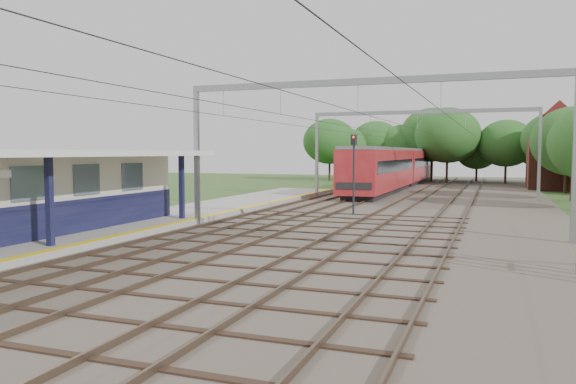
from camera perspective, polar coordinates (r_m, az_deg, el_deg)
The scene contains 12 objects.
ground at distance 13.83m, azimuth -22.16°, elevation -11.79°, with size 160.00×160.00×0.00m, color #2D4C1E.
ballast_bed at distance 40.25m, azimuth 13.07°, elevation -1.28°, with size 18.00×90.00×0.10m, color #473D33.
platform at distance 29.18m, azimuth -14.42°, elevation -3.04°, with size 5.00×52.00×0.35m, color gray.
yellow_stripe at distance 27.94m, azimuth -10.63°, elevation -2.92°, with size 0.45×52.00×0.01m, color yellow.
station_building at distance 24.61m, azimuth -26.52°, elevation -0.25°, with size 3.41×18.00×3.40m.
canopy at distance 23.07m, azimuth -26.57°, elevation 3.47°, with size 6.40×20.00×3.44m.
rail_tracks at distance 40.63m, azimuth 9.58°, elevation -1.01°, with size 11.80×88.00×0.15m.
catenary_system at distance 35.54m, azimuth 11.24°, elevation 6.87°, with size 17.22×88.00×7.00m.
tree_band at distance 67.09m, azimuth 15.98°, elevation 4.91°, with size 31.72×30.88×8.82m.
house_far at distance 62.15m, azimuth 26.84°, elevation 3.16°, with size 8.00×6.12×8.66m.
train at distance 59.55m, azimuth 11.15°, elevation 2.57°, with size 3.11×38.77×4.08m.
signal_post at distance 32.61m, azimuth 6.70°, elevation 2.90°, with size 0.38×0.33×4.73m.
Camera 1 is at (9.08, -9.76, 3.70)m, focal length 35.00 mm.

